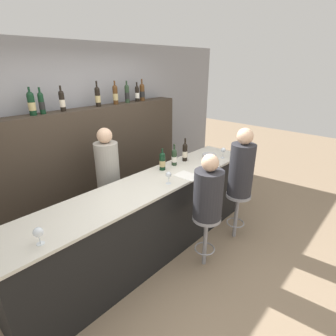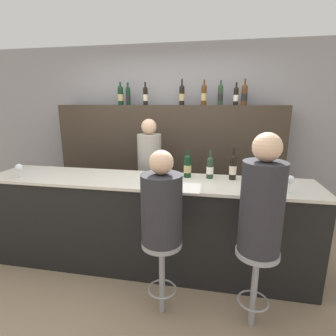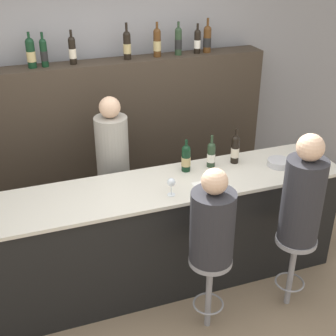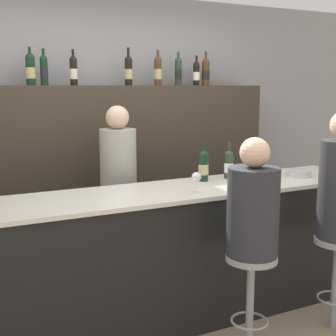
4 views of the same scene
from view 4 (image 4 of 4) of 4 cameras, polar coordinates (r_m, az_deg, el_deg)
The scene contains 21 objects.
wall_back at distance 4.62m, azimuth -8.09°, elevation 4.41°, with size 6.40×0.05×2.60m.
bar_counter at distance 3.50m, azimuth -0.30°, elevation -10.72°, with size 3.44×0.66×1.00m.
back_bar_cabinet at distance 4.47m, azimuth -7.05°, elevation -1.30°, with size 3.23×0.28×1.74m.
wine_bottle_counter_0 at distance 3.67m, azimuth 4.34°, elevation 0.31°, with size 0.08×0.08×0.29m.
wine_bottle_counter_1 at distance 3.79m, azimuth 7.41°, elevation 0.50°, with size 0.07×0.07×0.30m.
wine_bottle_counter_2 at distance 3.92m, azimuth 10.24°, elevation 0.97°, with size 0.07×0.07×0.33m.
wine_bottle_backbar_0 at distance 4.21m, azimuth -16.43°, elevation 11.50°, with size 0.08×0.08×0.32m.
wine_bottle_backbar_1 at distance 4.23m, azimuth -14.88°, elevation 11.48°, with size 0.07×0.07×0.31m.
wine_bottle_backbar_2 at distance 4.29m, azimuth -11.45°, elevation 11.59°, with size 0.07×0.07×0.31m.
wine_bottle_backbar_3 at distance 4.45m, azimuth -4.83°, elevation 11.77°, with size 0.07×0.07×0.34m.
wine_bottle_backbar_4 at distance 4.57m, azimuth -1.23°, elevation 11.78°, with size 0.08×0.08×0.33m.
wine_bottle_backbar_5 at distance 4.67m, azimuth 1.27°, elevation 11.72°, with size 0.07×0.07×0.32m.
wine_bottle_backbar_6 at distance 4.77m, azimuth 3.48°, elevation 11.47°, with size 0.07×0.07×0.29m.
wine_bottle_backbar_7 at distance 4.82m, azimuth 4.61°, elevation 11.61°, with size 0.08×0.08×0.34m.
wine_glass_1 at distance 3.25m, azimuth 3.48°, elevation -1.21°, with size 0.07×0.07×0.15m.
wine_glass_2 at distance 3.97m, azimuth 18.66°, elevation 0.49°, with size 0.07×0.07×0.16m.
metal_bowl at distance 4.01m, azimuth 15.72°, elevation -0.58°, with size 0.20×0.20×0.06m.
tasting_menu at distance 3.42m, azimuth 8.40°, elevation -2.55°, with size 0.21×0.30×0.00m.
bar_stool_left at distance 3.14m, azimuth 10.06°, elevation -13.08°, with size 0.33×0.33×0.68m.
guest_seated_left at distance 2.98m, azimuth 10.33°, elevation -4.59°, with size 0.33×0.33×0.75m.
bartender at distance 3.93m, azimuth -5.99°, elevation -4.82°, with size 0.30×0.30×1.59m.
Camera 4 is at (-1.44, -2.63, 1.74)m, focal length 50.00 mm.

